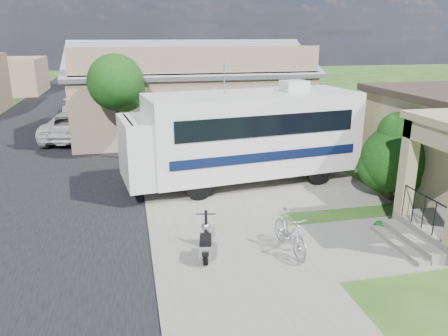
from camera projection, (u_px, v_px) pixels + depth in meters
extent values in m
plane|color=#1A3B10|center=(261.00, 238.00, 11.96)|extent=(120.00, 120.00, 0.00)
cube|color=black|center=(38.00, 157.00, 19.75)|extent=(9.00, 80.00, 0.02)
cube|color=#65635B|center=(181.00, 149.00, 21.07)|extent=(4.00, 80.00, 0.06)
cube|color=#65635B|center=(264.00, 182.00, 16.46)|extent=(7.00, 6.00, 0.05)
cube|color=#65635B|center=(380.00, 243.00, 11.64)|extent=(4.00, 3.00, 0.05)
cube|color=black|center=(391.00, 144.00, 15.10)|extent=(0.04, 1.10, 1.20)
cube|color=#65635B|center=(445.00, 234.00, 11.64)|extent=(1.60, 2.40, 0.50)
cube|color=#65635B|center=(411.00, 241.00, 11.46)|extent=(0.40, 2.16, 0.32)
cube|color=#65635B|center=(399.00, 245.00, 11.41)|extent=(0.35, 2.16, 0.16)
cube|color=#96885F|center=(408.00, 168.00, 11.99)|extent=(0.35, 0.35, 2.70)
cube|color=#96885F|center=(439.00, 137.00, 10.71)|extent=(0.35, 2.40, 0.50)
cylinder|color=black|center=(426.00, 196.00, 11.14)|extent=(0.04, 1.70, 0.04)
cube|color=brown|center=(189.00, 100.00, 24.49)|extent=(12.00, 8.00, 3.60)
cube|color=slate|center=(193.00, 59.00, 21.92)|extent=(12.50, 4.40, 1.78)
cube|color=slate|center=(183.00, 55.00, 25.66)|extent=(12.50, 4.40, 1.78)
cube|color=slate|center=(187.00, 43.00, 23.58)|extent=(12.50, 0.50, 0.22)
cube|color=brown|center=(199.00, 61.00, 20.15)|extent=(11.76, 0.20, 1.30)
cylinder|color=#302015|center=(119.00, 124.00, 19.11)|extent=(0.20, 0.20, 3.15)
sphere|color=black|center=(116.00, 82.00, 18.58)|extent=(2.40, 2.40, 2.40)
sphere|color=black|center=(126.00, 92.00, 18.98)|extent=(1.68, 1.68, 1.68)
cylinder|color=#302015|center=(120.00, 93.00, 28.42)|extent=(0.20, 0.20, 3.29)
sphere|color=black|center=(118.00, 63.00, 27.86)|extent=(2.40, 2.40, 2.40)
sphere|color=black|center=(125.00, 71.00, 28.27)|extent=(1.68, 1.68, 1.68)
cylinder|color=#302015|center=(121.00, 81.00, 36.85)|extent=(0.20, 0.20, 3.01)
sphere|color=black|center=(120.00, 60.00, 36.34)|extent=(2.40, 2.40, 2.40)
sphere|color=black|center=(125.00, 65.00, 36.74)|extent=(1.68, 1.68, 1.68)
cube|color=silver|center=(252.00, 132.00, 15.97)|extent=(7.95, 3.71, 2.84)
cube|color=silver|center=(136.00, 151.00, 14.68)|extent=(1.21, 2.69, 2.19)
cube|color=black|center=(129.00, 134.00, 14.44)|extent=(0.37, 2.31, 0.98)
cube|color=black|center=(269.00, 126.00, 14.58)|extent=(6.46, 0.88, 0.71)
cube|color=black|center=(238.00, 112.00, 17.06)|extent=(6.46, 0.88, 0.71)
cube|color=black|center=(268.00, 157.00, 14.90)|extent=(6.84, 0.92, 0.33)
cube|color=black|center=(238.00, 139.00, 17.38)|extent=(6.84, 0.92, 0.33)
cube|color=silver|center=(294.00, 86.00, 16.03)|extent=(0.97, 0.87, 0.38)
cylinder|color=#A2A1A9|center=(224.00, 79.00, 15.03)|extent=(0.04, 0.04, 1.09)
cylinder|color=black|center=(198.00, 187.00, 14.52)|extent=(0.91, 0.42, 0.88)
cylinder|color=black|center=(180.00, 167.00, 16.68)|extent=(0.91, 0.42, 0.88)
cylinder|color=black|center=(318.00, 172.00, 16.01)|extent=(0.91, 0.42, 0.88)
cylinder|color=black|center=(287.00, 156.00, 18.17)|extent=(0.91, 0.42, 0.88)
cylinder|color=#302015|center=(392.00, 187.00, 14.66)|extent=(0.18, 0.18, 0.88)
sphere|color=black|center=(395.00, 159.00, 14.36)|extent=(2.20, 2.20, 2.20)
sphere|color=black|center=(403.00, 142.00, 14.63)|extent=(1.76, 1.76, 1.76)
sphere|color=black|center=(381.00, 167.00, 14.60)|extent=(1.54, 1.54, 1.54)
sphere|color=black|center=(405.00, 174.00, 14.23)|extent=(1.32, 1.32, 1.32)
sphere|color=black|center=(398.00, 132.00, 14.10)|extent=(1.32, 1.32, 1.32)
cylinder|color=black|center=(206.00, 256.00, 10.45)|extent=(0.19, 0.42, 0.41)
cylinder|color=black|center=(206.00, 237.00, 11.43)|extent=(0.19, 0.42, 0.41)
cube|color=#A2A1A9|center=(206.00, 245.00, 10.88)|extent=(0.37, 0.55, 0.07)
cube|color=#A2A1A9|center=(206.00, 248.00, 10.49)|extent=(0.41, 0.56, 0.28)
cube|color=black|center=(205.00, 240.00, 10.48)|extent=(0.38, 0.60, 0.11)
cube|color=black|center=(205.00, 253.00, 10.27)|extent=(0.20, 0.21, 0.09)
cylinder|color=black|center=(206.00, 225.00, 11.26)|extent=(0.13, 0.32, 0.77)
sphere|color=#A2A1A9|center=(206.00, 227.00, 11.34)|extent=(0.26, 0.26, 0.26)
sphere|color=black|center=(206.00, 226.00, 11.41)|extent=(0.11, 0.11, 0.11)
cylinder|color=black|center=(206.00, 214.00, 11.08)|extent=(0.51, 0.13, 0.03)
cube|color=black|center=(206.00, 234.00, 11.40)|extent=(0.18, 0.28, 0.06)
imported|color=#A2A1A9|center=(290.00, 234.00, 10.99)|extent=(0.68, 1.83, 1.08)
imported|color=silver|center=(75.00, 125.00, 22.99)|extent=(3.32, 5.70, 1.49)
imported|color=silver|center=(84.00, 102.00, 29.61)|extent=(2.75, 6.14, 1.75)
cylinder|color=#125B1D|center=(382.00, 227.00, 12.49)|extent=(0.38, 0.38, 0.17)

